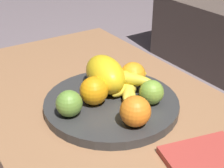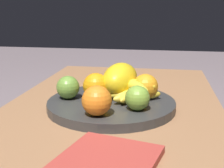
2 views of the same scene
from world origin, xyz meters
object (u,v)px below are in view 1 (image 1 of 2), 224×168
(orange_front, at_px, (94,91))
(banana_bunch, at_px, (127,83))
(orange_right, at_px, (135,111))
(apple_left, at_px, (69,104))
(orange_left, at_px, (133,75))
(coffee_table, at_px, (117,123))
(apple_front, at_px, (152,92))
(fruit_bowl, at_px, (112,103))
(melon_large_front, at_px, (105,74))

(orange_front, relative_size, banana_bunch, 0.46)
(orange_right, height_order, apple_left, orange_right)
(orange_left, xyz_separation_m, apple_left, (0.04, -0.23, -0.00))
(banana_bunch, bearing_deg, orange_front, -88.61)
(coffee_table, distance_m, apple_front, 0.13)
(orange_right, height_order, banana_bunch, orange_right)
(fruit_bowl, distance_m, banana_bunch, 0.08)
(orange_left, height_order, orange_right, orange_right)
(orange_right, distance_m, banana_bunch, 0.16)
(apple_left, bearing_deg, apple_front, 72.20)
(apple_left, bearing_deg, orange_front, 100.53)
(apple_left, bearing_deg, orange_left, 99.07)
(orange_front, distance_m, apple_front, 0.16)
(apple_front, bearing_deg, melon_large_front, -153.83)
(fruit_bowl, bearing_deg, coffee_table, -4.10)
(apple_left, bearing_deg, fruit_bowl, 91.63)
(orange_right, bearing_deg, apple_front, 120.32)
(orange_right, xyz_separation_m, banana_bunch, (-0.14, 0.08, -0.01))
(fruit_bowl, xyz_separation_m, orange_left, (-0.03, 0.10, 0.05))
(melon_large_front, xyz_separation_m, apple_left, (0.06, -0.15, -0.02))
(melon_large_front, height_order, apple_left, melon_large_front)
(coffee_table, distance_m, melon_large_front, 0.15)
(melon_large_front, bearing_deg, banana_bunch, 45.16)
(orange_right, xyz_separation_m, apple_front, (-0.06, 0.10, -0.01))
(coffee_table, bearing_deg, fruit_bowl, 175.90)
(coffee_table, xyz_separation_m, apple_front, (0.04, 0.08, 0.10))
(banana_bunch, bearing_deg, coffee_table, -56.17)
(orange_left, distance_m, apple_front, 0.11)
(apple_left, bearing_deg, banana_bunch, 95.27)
(coffee_table, xyz_separation_m, orange_right, (0.10, -0.02, 0.10))
(melon_large_front, distance_m, apple_left, 0.16)
(orange_front, xyz_separation_m, orange_right, (0.14, 0.03, -0.00))
(melon_large_front, distance_m, banana_bunch, 0.07)
(orange_left, height_order, apple_left, orange_left)
(coffee_table, relative_size, apple_front, 19.02)
(orange_left, bearing_deg, apple_front, -8.06)
(melon_large_front, xyz_separation_m, apple_front, (0.13, 0.07, -0.02))
(coffee_table, relative_size, apple_left, 18.40)
(coffee_table, relative_size, orange_left, 16.83)
(orange_front, bearing_deg, orange_left, 98.25)
(fruit_bowl, xyz_separation_m, apple_front, (0.07, 0.08, 0.05))
(apple_left, relative_size, banana_bunch, 0.41)
(coffee_table, height_order, banana_bunch, banana_bunch)
(coffee_table, height_order, orange_front, orange_front)
(orange_left, height_order, apple_front, orange_left)
(fruit_bowl, height_order, melon_large_front, melon_large_front)
(orange_right, distance_m, apple_left, 0.17)
(orange_front, xyz_separation_m, apple_front, (0.08, 0.13, -0.01))
(apple_front, bearing_deg, banana_bunch, -167.71)
(melon_large_front, xyz_separation_m, orange_left, (0.03, 0.08, -0.01))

